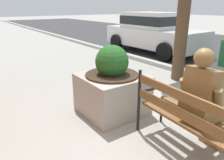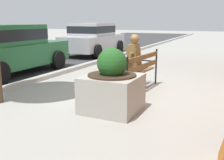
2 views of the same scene
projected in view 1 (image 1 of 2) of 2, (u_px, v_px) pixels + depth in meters
ground_plane at (173, 147)px, 2.92m from camera, size 80.00×80.00×0.00m
park_bench at (197, 120)px, 2.51m from camera, size 1.83×0.67×0.95m
bronze_statue_seated at (206, 105)px, 2.62m from camera, size 0.64×0.76×1.37m
concrete_planter at (112, 87)px, 3.74m from camera, size 1.00×1.00×1.20m
parked_car_white at (153, 31)px, 8.70m from camera, size 4.13×1.99×1.56m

